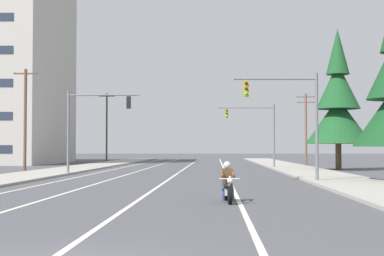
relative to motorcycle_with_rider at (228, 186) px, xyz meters
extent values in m
cube|color=beige|center=(-3.31, 33.46, -0.58)|extent=(0.16, 100.00, 0.01)
cube|color=beige|center=(-6.88, 33.46, -0.58)|extent=(0.16, 100.00, 0.01)
cube|color=beige|center=(0.42, 33.46, -0.58)|extent=(0.16, 100.00, 0.01)
cube|color=beige|center=(-9.61, 33.46, -0.58)|extent=(0.16, 100.00, 0.01)
cube|color=#9E998E|center=(6.92, 28.46, -0.52)|extent=(4.40, 110.00, 0.14)
cube|color=#9E998E|center=(-13.15, 28.46, -0.52)|extent=(4.40, 110.00, 0.14)
cylinder|color=black|center=(0.06, -0.82, -0.27)|extent=(0.16, 0.65, 0.64)
cylinder|color=black|center=(-0.05, 0.72, -0.27)|extent=(0.16, 0.65, 0.64)
cylinder|color=silver|center=(0.05, -0.72, 0.05)|extent=(0.09, 0.33, 0.68)
sphere|color=white|center=(0.06, -0.87, 0.23)|extent=(0.20, 0.20, 0.20)
cylinder|color=silver|center=(0.05, -0.67, 0.28)|extent=(0.70, 0.09, 0.04)
ellipsoid|color=black|center=(0.01, -0.17, 0.01)|extent=(0.36, 0.58, 0.28)
cube|color=silver|center=(0.01, -0.05, -0.22)|extent=(0.27, 0.46, 0.24)
cube|color=black|center=(-0.02, 0.27, -0.05)|extent=(0.32, 0.54, 0.12)
cube|color=black|center=(-0.05, 0.67, 0.03)|extent=(0.22, 0.37, 0.08)
cylinder|color=silver|center=(-0.16, 0.34, -0.29)|extent=(0.12, 0.55, 0.08)
cube|color=brown|center=(-0.01, 0.23, 0.33)|extent=(0.38, 0.26, 0.56)
sphere|color=silver|center=(-0.01, 0.21, 0.74)|extent=(0.26, 0.26, 0.26)
cylinder|color=navy|center=(0.13, 0.10, -0.05)|extent=(0.17, 0.45, 0.30)
cylinder|color=navy|center=(0.17, -0.08, -0.35)|extent=(0.12, 0.16, 0.35)
cylinder|color=brown|center=(0.20, -0.02, 0.43)|extent=(0.14, 0.53, 0.27)
cylinder|color=navy|center=(-0.14, 0.08, -0.05)|extent=(0.17, 0.45, 0.30)
cylinder|color=navy|center=(-0.15, -0.10, -0.35)|extent=(0.12, 0.16, 0.35)
cylinder|color=brown|center=(-0.20, -0.04, 0.43)|extent=(0.14, 0.53, 0.27)
cylinder|color=slate|center=(5.30, 12.22, 2.51)|extent=(0.18, 0.18, 6.20)
cylinder|color=slate|center=(2.96, 12.12, 5.26)|extent=(4.69, 0.32, 0.11)
cube|color=#B79319|center=(1.32, 12.04, 4.71)|extent=(0.31, 0.25, 0.90)
sphere|color=black|center=(1.32, 11.89, 5.01)|extent=(0.18, 0.18, 0.18)
sphere|color=black|center=(1.32, 11.89, 4.71)|extent=(0.18, 0.18, 0.18)
sphere|color=green|center=(1.32, 11.89, 4.41)|extent=(0.18, 0.18, 0.18)
cylinder|color=slate|center=(-11.26, 21.74, 2.51)|extent=(0.18, 0.18, 6.20)
cylinder|color=slate|center=(-8.63, 21.72, 5.26)|extent=(5.27, 0.14, 0.11)
cube|color=black|center=(-6.78, 21.71, 4.71)|extent=(0.30, 0.24, 0.90)
sphere|color=black|center=(-6.78, 21.86, 5.01)|extent=(0.18, 0.18, 0.18)
sphere|color=black|center=(-6.78, 21.86, 4.71)|extent=(0.18, 0.18, 0.18)
sphere|color=green|center=(-6.78, 21.86, 4.41)|extent=(0.18, 0.18, 0.18)
cylinder|color=slate|center=(5.26, 35.57, 2.51)|extent=(0.18, 0.18, 6.20)
cylinder|color=slate|center=(2.58, 35.59, 5.26)|extent=(5.35, 0.15, 0.11)
cube|color=#B79319|center=(0.71, 35.60, 4.71)|extent=(0.30, 0.24, 0.90)
sphere|color=black|center=(0.71, 35.45, 5.01)|extent=(0.18, 0.18, 0.18)
sphere|color=black|center=(0.71, 35.45, 4.71)|extent=(0.18, 0.18, 0.18)
sphere|color=green|center=(0.71, 35.45, 4.41)|extent=(0.18, 0.18, 0.18)
cylinder|color=brown|center=(-16.92, 29.17, 3.83)|extent=(0.26, 0.26, 8.83)
cube|color=brown|center=(-16.92, 29.17, 7.85)|extent=(2.12, 0.12, 0.12)
cylinder|color=slate|center=(-17.81, 29.17, 7.95)|extent=(0.08, 0.08, 0.12)
cylinder|color=slate|center=(-16.03, 29.17, 7.95)|extent=(0.08, 0.08, 0.12)
cylinder|color=brown|center=(10.38, 48.90, 3.63)|extent=(0.26, 0.26, 8.43)
cube|color=brown|center=(10.38, 48.90, 7.44)|extent=(2.27, 0.12, 0.12)
cylinder|color=slate|center=(9.43, 48.90, 7.54)|extent=(0.08, 0.08, 0.12)
cylinder|color=slate|center=(11.33, 48.90, 7.54)|extent=(0.08, 0.08, 0.12)
cube|color=brown|center=(10.38, 48.90, 6.79)|extent=(2.13, 0.12, 0.12)
cylinder|color=slate|center=(9.49, 48.90, 6.89)|extent=(0.08, 0.08, 0.12)
cylinder|color=slate|center=(11.27, 48.90, 6.89)|extent=(0.08, 0.08, 0.12)
cylinder|color=brown|center=(-16.44, 65.11, 4.44)|extent=(0.26, 0.26, 10.06)
cube|color=brown|center=(-16.44, 65.11, 9.07)|extent=(2.38, 0.12, 0.12)
cylinder|color=slate|center=(-17.44, 65.11, 9.17)|extent=(0.08, 0.08, 0.12)
cylinder|color=slate|center=(-15.45, 65.11, 9.17)|extent=(0.08, 0.08, 0.12)
cylinder|color=#4C3828|center=(10.50, 31.30, 0.59)|extent=(0.52, 0.52, 2.34)
cone|color=#194C23|center=(10.50, 31.30, 3.81)|extent=(5.73, 5.73, 4.11)
cone|color=#194C23|center=(10.50, 31.30, 6.89)|extent=(3.89, 3.89, 4.11)
cone|color=#194C23|center=(10.50, 31.30, 9.97)|extent=(2.06, 2.06, 4.11)
camera|label=1|loc=(-0.47, -21.09, 1.35)|focal=54.88mm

